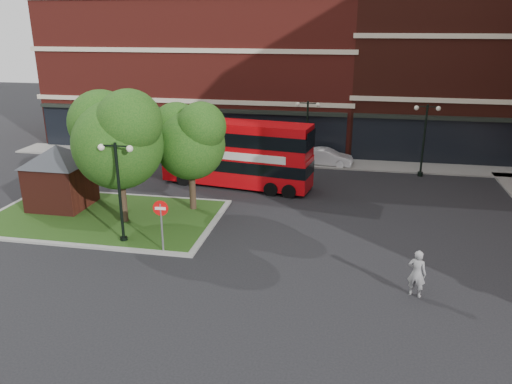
% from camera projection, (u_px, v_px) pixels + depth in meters
% --- Properties ---
extents(ground, '(120.00, 120.00, 0.00)m').
position_uv_depth(ground, '(233.00, 254.00, 23.18)').
color(ground, black).
rests_on(ground, ground).
extents(pavement_far, '(44.00, 3.00, 0.12)m').
position_uv_depth(pavement_far, '(282.00, 161.00, 38.49)').
color(pavement_far, slate).
rests_on(pavement_far, ground).
extents(terrace_far_left, '(26.00, 12.00, 14.00)m').
position_uv_depth(terrace_far_left, '(207.00, 60.00, 44.64)').
color(terrace_far_left, maroon).
rests_on(terrace_far_left, ground).
extents(terrace_far_right, '(18.00, 12.00, 16.00)m').
position_uv_depth(terrace_far_right, '(468.00, 51.00, 40.39)').
color(terrace_far_right, '#471911').
rests_on(terrace_far_right, ground).
extents(traffic_island, '(12.60, 7.60, 0.15)m').
position_uv_depth(traffic_island, '(104.00, 217.00, 27.38)').
color(traffic_island, gray).
rests_on(traffic_island, ground).
extents(kiosk, '(6.51, 6.51, 3.60)m').
position_uv_depth(kiosk, '(59.00, 170.00, 28.12)').
color(kiosk, '#471911').
rests_on(kiosk, traffic_island).
extents(tree_island_west, '(5.40, 4.71, 7.21)m').
position_uv_depth(tree_island_west, '(116.00, 135.00, 25.20)').
color(tree_island_west, '#2D2116').
rests_on(tree_island_west, ground).
extents(tree_island_east, '(4.46, 3.90, 6.29)m').
position_uv_depth(tree_island_east, '(189.00, 138.00, 27.15)').
color(tree_island_east, '#2D2116').
rests_on(tree_island_east, ground).
extents(lamp_island, '(1.72, 0.36, 5.00)m').
position_uv_depth(lamp_island, '(119.00, 188.00, 23.44)').
color(lamp_island, black).
rests_on(lamp_island, ground).
extents(lamp_far_left, '(1.72, 0.36, 5.00)m').
position_uv_depth(lamp_far_left, '(307.00, 132.00, 35.38)').
color(lamp_far_left, black).
rests_on(lamp_far_left, ground).
extents(lamp_far_right, '(1.72, 0.36, 5.00)m').
position_uv_depth(lamp_far_right, '(424.00, 136.00, 33.95)').
color(lamp_far_right, black).
rests_on(lamp_far_right, ground).
extents(bus, '(9.99, 3.73, 3.73)m').
position_uv_depth(bus, '(236.00, 150.00, 32.02)').
color(bus, '#C1070D').
rests_on(bus, ground).
extents(woman, '(0.83, 0.70, 1.95)m').
position_uv_depth(woman, '(417.00, 273.00, 19.35)').
color(woman, gray).
rests_on(woman, ground).
extents(car_silver, '(4.13, 1.93, 1.37)m').
position_uv_depth(car_silver, '(254.00, 153.00, 38.20)').
color(car_silver, '#A7AAAE').
rests_on(car_silver, ground).
extents(car_white, '(4.00, 1.78, 1.28)m').
position_uv_depth(car_white, '(326.00, 157.00, 37.23)').
color(car_white, white).
rests_on(car_white, ground).
extents(no_entry_sign, '(0.71, 0.10, 2.58)m').
position_uv_depth(no_entry_sign, '(161.00, 216.00, 22.69)').
color(no_entry_sign, slate).
rests_on(no_entry_sign, ground).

